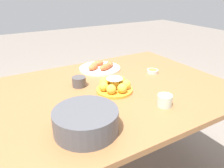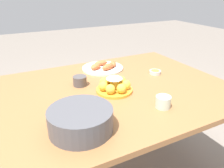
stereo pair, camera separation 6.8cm
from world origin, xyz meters
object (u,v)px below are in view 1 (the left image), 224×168
at_px(dining_table, 110,100).
at_px(cake_plate, 114,86).
at_px(serving_bowl, 86,120).
at_px(cup_far, 165,101).
at_px(sauce_bowl, 153,71).
at_px(seafood_platter, 100,67).
at_px(cup_near, 79,82).

height_order(dining_table, cake_plate, cake_plate).
relative_size(serving_bowl, cup_far, 3.62).
height_order(sauce_bowl, seafood_platter, seafood_platter).
bearing_deg(serving_bowl, cup_near, -108.78).
bearing_deg(serving_bowl, cake_plate, -138.02).
bearing_deg(cup_near, dining_table, 137.64).
xyz_separation_m(cake_plate, sauce_bowl, (-0.39, -0.12, -0.02)).
xyz_separation_m(dining_table, sauce_bowl, (-0.40, -0.08, 0.09)).
height_order(seafood_platter, cup_far, cup_far).
xyz_separation_m(cake_plate, serving_bowl, (0.30, 0.27, 0.02)).
xyz_separation_m(serving_bowl, sauce_bowl, (-0.70, -0.39, -0.04)).
bearing_deg(sauce_bowl, serving_bowl, 29.33).
distance_m(cake_plate, serving_bowl, 0.41).
height_order(cake_plate, seafood_platter, cake_plate).
distance_m(sauce_bowl, cup_near, 0.55).
xyz_separation_m(dining_table, cup_near, (0.14, -0.13, 0.11)).
relative_size(cake_plate, seafood_platter, 0.70).
bearing_deg(dining_table, seafood_platter, -108.28).
relative_size(seafood_platter, cup_far, 3.96).
bearing_deg(cake_plate, sauce_bowl, -163.32).
distance_m(dining_table, sauce_bowl, 0.42).
distance_m(sauce_bowl, seafood_platter, 0.39).
bearing_deg(seafood_platter, sauce_bowl, 138.53).
distance_m(serving_bowl, cup_near, 0.47).
xyz_separation_m(cake_plate, seafood_platter, (-0.10, -0.37, -0.02)).
height_order(cup_near, cup_far, cup_far).
xyz_separation_m(sauce_bowl, seafood_platter, (0.29, -0.26, 0.00)).
xyz_separation_m(cake_plate, cup_far, (-0.14, 0.28, -0.00)).
bearing_deg(cake_plate, cup_near, -48.39).
xyz_separation_m(seafood_platter, cup_far, (-0.04, 0.66, 0.01)).
relative_size(dining_table, cup_far, 19.16).
height_order(serving_bowl, sauce_bowl, serving_bowl).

